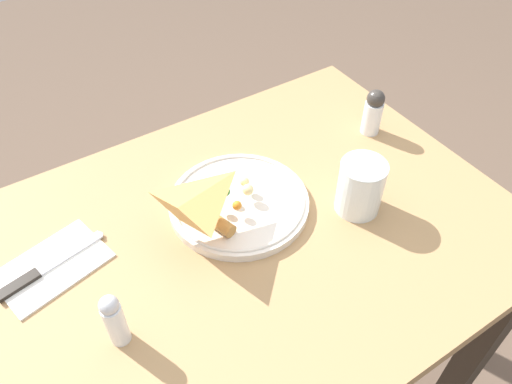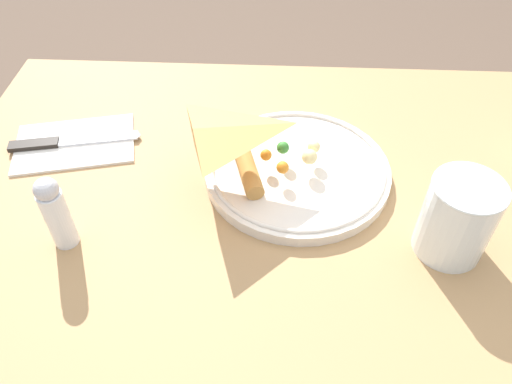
# 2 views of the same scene
# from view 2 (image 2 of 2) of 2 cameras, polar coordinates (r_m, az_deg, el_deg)

# --- Properties ---
(dining_table) EXTENTS (0.94, 0.70, 0.74)m
(dining_table) POSITION_cam_2_polar(r_m,az_deg,el_deg) (0.76, 2.53, -8.38)
(dining_table) COLOR #A87F51
(dining_table) RESTS_ON ground_plane
(plate_pizza) EXTENTS (0.26, 0.26, 0.05)m
(plate_pizza) POSITION_cam_2_polar(r_m,az_deg,el_deg) (0.69, 4.51, 2.73)
(plate_pizza) COLOR silver
(plate_pizza) RESTS_ON dining_table
(milk_glass) EXTENTS (0.08, 0.08, 0.10)m
(milk_glass) POSITION_cam_2_polar(r_m,az_deg,el_deg) (0.62, 21.93, -3.06)
(milk_glass) COLOR white
(milk_glass) RESTS_ON dining_table
(napkin_folded) EXTENTS (0.19, 0.15, 0.00)m
(napkin_folded) POSITION_cam_2_polar(r_m,az_deg,el_deg) (0.80, -19.98, 5.24)
(napkin_folded) COLOR white
(napkin_folded) RESTS_ON dining_table
(butter_knife) EXTENTS (0.19, 0.06, 0.01)m
(butter_knife) POSITION_cam_2_polar(r_m,az_deg,el_deg) (0.80, -20.72, 5.41)
(butter_knife) COLOR black
(butter_knife) RESTS_ON napkin_folded
(salt_shaker) EXTENTS (0.03, 0.03, 0.10)m
(salt_shaker) POSITION_cam_2_polar(r_m,az_deg,el_deg) (0.63, -21.92, -2.16)
(salt_shaker) COLOR white
(salt_shaker) RESTS_ON dining_table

